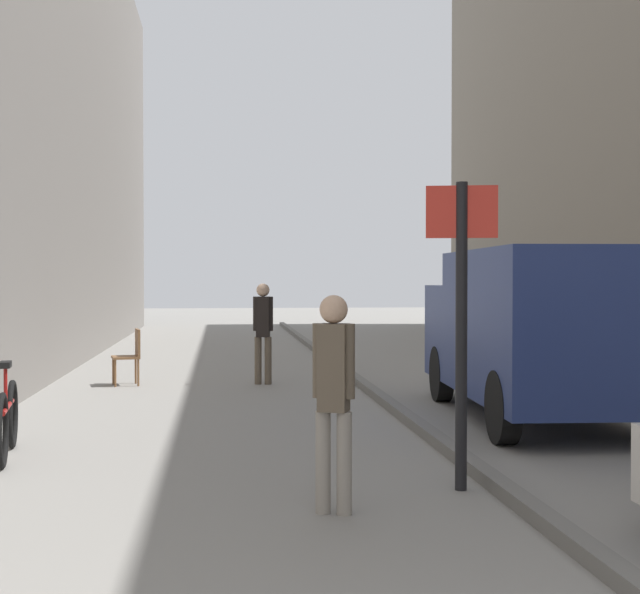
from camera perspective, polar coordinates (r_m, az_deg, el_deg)
The scene contains 8 objects.
ground_plane at distance 14.02m, azimuth -3.35°, elevation -6.14°, with size 80.00×80.00×0.00m, color gray.
kerb_strip at distance 14.18m, azimuth 3.07°, elevation -5.81°, with size 0.16×40.00×0.12m, color #615F5B.
pedestrian_main_foreground at distance 15.05m, azimuth -3.67°, elevation -1.87°, with size 0.34×0.22×1.70m.
pedestrian_mid_block at distance 6.77m, azimuth 0.88°, elevation -5.83°, with size 0.31×0.25×1.66m.
delivery_van at distance 11.58m, azimuth 13.87°, elevation -1.95°, with size 2.24×5.00×2.14m.
street_sign_post at distance 7.58m, azimuth 9.05°, elevation -0.67°, with size 0.59×0.16×2.60m.
bicycle_leaning at distance 9.47m, azimuth -19.38°, elevation -7.43°, with size 0.30×1.76×0.98m.
cafe_chair_near_window at distance 15.26m, azimuth -12.02°, elevation -3.51°, with size 0.52×0.52×0.94m.
Camera 1 is at (-0.73, -1.89, 1.79)m, focal length 49.96 mm.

